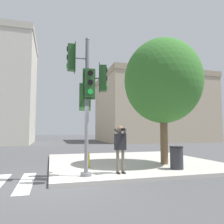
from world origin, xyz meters
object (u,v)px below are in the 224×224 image
street_tree (163,81)px  fire_hydrant (87,160)px  person_photographer (120,145)px  traffic_signal_pole (87,88)px  trash_bin (177,158)px

street_tree → fire_hydrant: 5.02m
person_photographer → traffic_signal_pole: bearing=-172.9°
street_tree → trash_bin: bearing=-98.1°
traffic_signal_pole → street_tree: (3.88, 1.68, 0.85)m
person_photographer → street_tree: street_tree is taller
fire_hydrant → trash_bin: bearing=-21.2°
street_tree → trash_bin: (-0.19, -1.30, -3.41)m
fire_hydrant → trash_bin: (3.37, -1.31, 0.13)m
person_photographer → trash_bin: (2.43, 0.22, -0.57)m
person_photographer → fire_hydrant: 1.93m
person_photographer → street_tree: 4.15m
person_photographer → trash_bin: 2.51m
traffic_signal_pole → fire_hydrant: traffic_signal_pole is taller
street_tree → trash_bin: street_tree is taller
traffic_signal_pole → street_tree: bearing=23.5°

